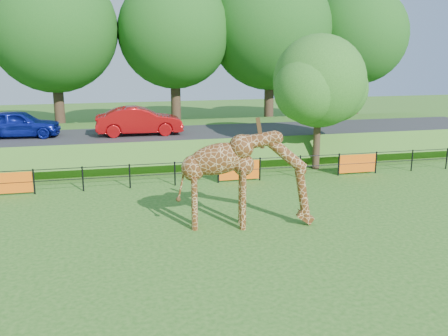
# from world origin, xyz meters

# --- Properties ---
(ground) EXTENTS (90.00, 90.00, 0.00)m
(ground) POSITION_xyz_m (0.00, 0.00, 0.00)
(ground) COLOR #265F17
(ground) RESTS_ON ground
(giraffe) EXTENTS (4.81, 1.69, 3.38)m
(giraffe) POSITION_xyz_m (1.70, 2.16, 1.69)
(giraffe) COLOR #582E12
(giraffe) RESTS_ON ground
(perimeter_fence) EXTENTS (28.07, 0.10, 1.10)m
(perimeter_fence) POSITION_xyz_m (0.00, 8.00, 0.55)
(perimeter_fence) COLOR black
(perimeter_fence) RESTS_ON ground
(embankment) EXTENTS (40.00, 9.00, 1.30)m
(embankment) POSITION_xyz_m (0.00, 15.50, 0.65)
(embankment) COLOR #265F17
(embankment) RESTS_ON ground
(road) EXTENTS (40.00, 5.00, 0.12)m
(road) POSITION_xyz_m (0.00, 14.00, 1.36)
(road) COLOR #28282A
(road) RESTS_ON embankment
(car_blue) EXTENTS (4.38, 2.02, 1.45)m
(car_blue) POSITION_xyz_m (-7.45, 14.39, 2.15)
(car_blue) COLOR #1524AC
(car_blue) RESTS_ON road
(car_red) EXTENTS (4.67, 1.67, 1.53)m
(car_red) POSITION_xyz_m (-1.15, 13.71, 2.19)
(car_red) COLOR #B90D10
(car_red) RESTS_ON road
(visitor) EXTENTS (0.65, 0.56, 1.52)m
(visitor) POSITION_xyz_m (2.97, 9.31, 0.76)
(visitor) COLOR black
(visitor) RESTS_ON ground
(tree_east) EXTENTS (5.40, 4.71, 6.76)m
(tree_east) POSITION_xyz_m (7.60, 9.63, 4.28)
(tree_east) COLOR #362518
(tree_east) RESTS_ON ground
(bg_tree_line) EXTENTS (37.30, 8.80, 11.82)m
(bg_tree_line) POSITION_xyz_m (1.89, 22.00, 7.19)
(bg_tree_line) COLOR #362518
(bg_tree_line) RESTS_ON ground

